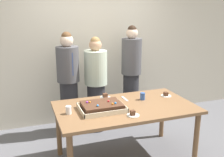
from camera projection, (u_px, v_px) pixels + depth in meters
interior_back_panel at (92, 39)px, 4.69m from camera, size 8.00×0.12×3.00m
party_table at (125, 112)px, 3.44m from camera, size 1.82×1.03×0.79m
sheet_cake at (102, 107)px, 3.26m from camera, size 0.56×0.42×0.12m
plated_slice_near_left at (166, 95)px, 3.79m from camera, size 0.15×0.15×0.07m
plated_slice_near_right at (105, 96)px, 3.72m from camera, size 0.15×0.15×0.06m
plated_slice_far_left at (133, 114)px, 3.10m from camera, size 0.15×0.15×0.07m
drink_cup_nearest at (69, 110)px, 3.15m from camera, size 0.07×0.07×0.10m
drink_cup_middle at (143, 96)px, 3.64m from camera, size 0.07×0.07×0.10m
cake_server_utensil at (125, 99)px, 3.68m from camera, size 0.03×0.20×0.01m
person_serving_front at (131, 74)px, 4.61m from camera, size 0.35×0.35×1.76m
person_green_shirt_behind at (96, 84)px, 4.32m from camera, size 0.38×0.38×1.61m
person_striped_tie_right at (69, 83)px, 4.18m from camera, size 0.36×0.36×1.70m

